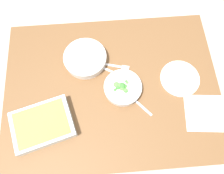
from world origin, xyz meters
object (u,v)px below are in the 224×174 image
spoon_by_stew (104,68)px  spoon_by_broccoli (136,101)px  broccoli_bowl (123,88)px  drink_cup (214,112)px  side_plate (180,79)px  fork_on_table (116,66)px  baking_dish (43,124)px  stew_bowl (85,58)px

spoon_by_stew → spoon_by_broccoli: bearing=127.0°
broccoli_bowl → drink_cup: (-0.46, 0.17, 0.01)m
broccoli_bowl → side_plate: bearing=-173.4°
fork_on_table → baking_dish: bearing=37.7°
baking_dish → side_plate: (-0.76, -0.21, -0.03)m
side_plate → spoon_by_stew: (0.42, -0.10, -0.00)m
drink_cup → spoon_by_stew: 0.64m
spoon_by_broccoli → fork_on_table: spoon_by_broccoli is taller
stew_bowl → broccoli_bowl: broccoli_bowl is taller
spoon_by_broccoli → spoon_by_stew: bearing=-53.0°
stew_bowl → broccoli_bowl: 0.28m
stew_bowl → spoon_by_broccoli: stew_bowl is taller
baking_dish → drink_cup: 0.89m
side_plate → fork_on_table: side_plate is taller
broccoli_bowl → fork_on_table: (0.02, -0.15, -0.03)m
drink_cup → spoon_by_broccoli: drink_cup is taller
spoon_by_broccoli → side_plate: bearing=-156.8°
baking_dish → spoon_by_broccoli: baking_dish is taller
spoon_by_broccoli → fork_on_table: bearing=-68.3°
stew_bowl → baking_dish: (0.23, 0.36, 0.00)m
side_plate → spoon_by_broccoli: size_ratio=1.53×
spoon_by_stew → baking_dish: bearing=42.4°
drink_cup → spoon_by_broccoli: bearing=-13.9°
baking_dish → spoon_by_broccoli: bearing=-169.2°
fork_on_table → spoon_by_broccoli: bearing=111.7°
spoon_by_broccoli → fork_on_table: (0.09, -0.22, -0.00)m
stew_bowl → drink_cup: size_ratio=2.89×
fork_on_table → spoon_by_stew: bearing=7.0°
drink_cup → spoon_by_stew: bearing=-29.1°
baking_dish → fork_on_table: size_ratio=1.98×
broccoli_bowl → spoon_by_stew: bearing=-55.9°
stew_bowl → broccoli_bowl: bearing=135.3°
stew_bowl → fork_on_table: bearing=164.3°
broccoli_bowl → stew_bowl: bearing=-44.7°
baking_dish → spoon_by_stew: (-0.33, -0.31, -0.03)m
stew_bowl → side_plate: 0.55m
side_plate → spoon_by_stew: 0.43m
baking_dish → fork_on_table: (-0.41, -0.31, -0.03)m
baking_dish → side_plate: 0.78m
broccoli_bowl → side_plate: size_ratio=0.94×
broccoli_bowl → spoon_by_stew: (0.09, -0.14, -0.03)m
drink_cup → fork_on_table: size_ratio=0.49×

